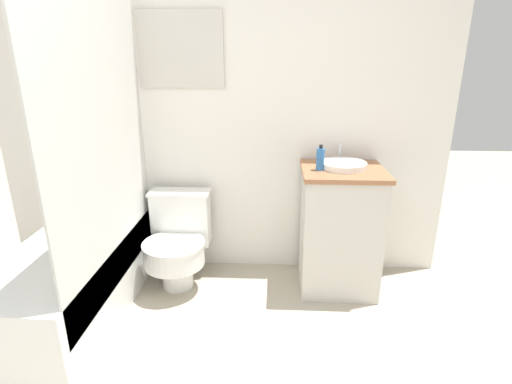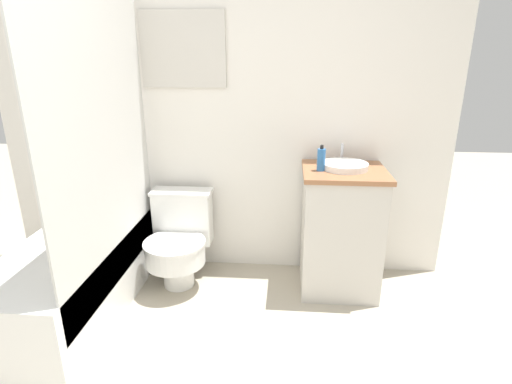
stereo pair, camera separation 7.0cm
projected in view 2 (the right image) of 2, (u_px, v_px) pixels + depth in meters
wall_back at (220, 102)px, 2.79m from camera, size 3.25×0.07×2.50m
shower_area at (77, 270)px, 2.49m from camera, size 0.61×1.39×1.98m
toilet at (179, 238)px, 2.83m from camera, size 0.43×0.56×0.65m
vanity at (340, 230)px, 2.72m from camera, size 0.54×0.50×0.86m
sink at (345, 166)px, 2.59m from camera, size 0.30×0.34×0.13m
soap_bottle at (321, 159)px, 2.53m from camera, size 0.05×0.05×0.17m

